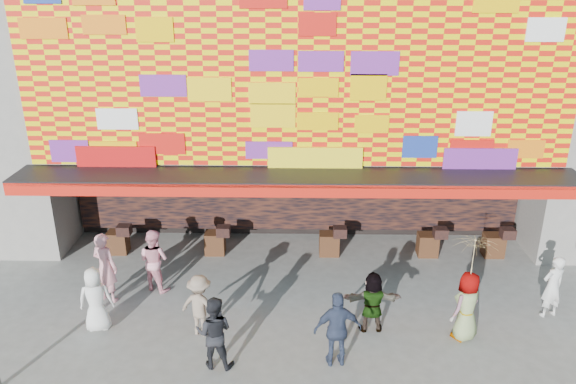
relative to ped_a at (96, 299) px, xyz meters
name	(u,v)px	position (x,y,z in m)	size (l,w,h in m)	color
ground	(296,346)	(4.78, -0.62, -0.82)	(90.00, 90.00, 0.00)	slate
shop_building	(298,64)	(4.78, 7.55, 4.41)	(15.20, 9.40, 10.00)	gray
ped_a	(96,299)	(0.00, 0.00, 0.00)	(0.80, 0.52, 1.64)	silver
ped_b	(105,267)	(-0.17, 1.29, 0.15)	(0.71, 0.46, 1.94)	pink
ped_c	(214,332)	(3.02, -1.30, 0.03)	(0.83, 0.64, 1.70)	black
ped_d	(200,305)	(2.52, -0.15, -0.04)	(1.00, 0.58, 1.55)	gray
ped_e	(338,329)	(5.69, -1.21, 0.08)	(1.05, 0.44, 1.79)	#2F3953
ped_f	(372,302)	(6.61, 0.08, -0.05)	(1.43, 0.46, 1.54)	gray
ped_g	(467,306)	(8.76, -0.20, 0.04)	(0.84, 0.55, 1.72)	gray
ped_h	(552,286)	(11.15, 0.77, 0.01)	(0.61, 0.40, 1.66)	silver
ped_i	(154,260)	(0.95, 1.88, 0.06)	(0.85, 0.67, 1.76)	pink
parasol	(474,257)	(8.76, -0.20, 1.34)	(1.13, 1.15, 1.87)	beige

